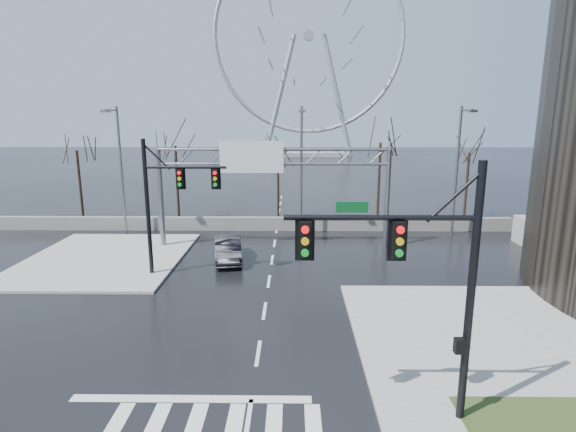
{
  "coord_description": "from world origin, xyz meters",
  "views": [
    {
      "loc": [
        1.36,
        -16.2,
        9.1
      ],
      "look_at": [
        1.1,
        7.2,
        4.0
      ],
      "focal_mm": 28.0,
      "sensor_mm": 36.0,
      "label": 1
    }
  ],
  "objects_px": {
    "signal_mast_far": "(166,195)",
    "ferris_wheel": "(309,44)",
    "car": "(228,249)",
    "signal_mast_near": "(426,271)",
    "sign_gantry": "(268,176)"
  },
  "relations": [
    {
      "from": "sign_gantry",
      "to": "ferris_wheel",
      "type": "xyz_separation_m",
      "value": [
        5.38,
        80.04,
        20.95
      ]
    },
    {
      "from": "signal_mast_far",
      "to": "ferris_wheel",
      "type": "relative_size",
      "value": 0.16
    },
    {
      "from": "signal_mast_far",
      "to": "sign_gantry",
      "type": "height_order",
      "value": "signal_mast_far"
    },
    {
      "from": "signal_mast_far",
      "to": "ferris_wheel",
      "type": "distance_m",
      "value": 89.3
    },
    {
      "from": "signal_mast_near",
      "to": "signal_mast_far",
      "type": "xyz_separation_m",
      "value": [
        -11.01,
        13.0,
        -0.04
      ]
    },
    {
      "from": "signal_mast_far",
      "to": "sign_gantry",
      "type": "xyz_separation_m",
      "value": [
        5.49,
        6.0,
        0.35
      ]
    },
    {
      "from": "signal_mast_near",
      "to": "sign_gantry",
      "type": "bearing_deg",
      "value": 106.19
    },
    {
      "from": "signal_mast_far",
      "to": "car",
      "type": "height_order",
      "value": "signal_mast_far"
    },
    {
      "from": "ferris_wheel",
      "to": "car",
      "type": "relative_size",
      "value": 10.74
    },
    {
      "from": "sign_gantry",
      "to": "ferris_wheel",
      "type": "relative_size",
      "value": 0.32
    },
    {
      "from": "signal_mast_near",
      "to": "ferris_wheel",
      "type": "xyz_separation_m",
      "value": [
        -0.14,
        99.04,
        21.26
      ]
    },
    {
      "from": "sign_gantry",
      "to": "car",
      "type": "relative_size",
      "value": 3.45
    },
    {
      "from": "sign_gantry",
      "to": "car",
      "type": "bearing_deg",
      "value": -128.68
    },
    {
      "from": "signal_mast_far",
      "to": "ferris_wheel",
      "type": "bearing_deg",
      "value": 82.8
    },
    {
      "from": "signal_mast_far",
      "to": "car",
      "type": "relative_size",
      "value": 1.69
    }
  ]
}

